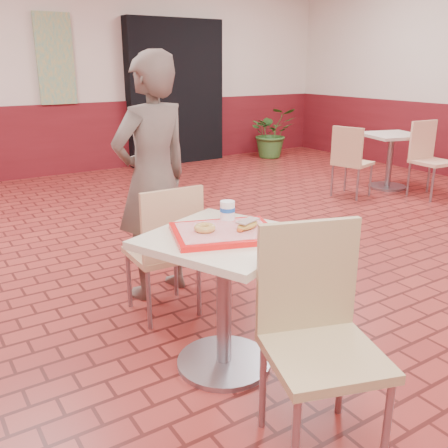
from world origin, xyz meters
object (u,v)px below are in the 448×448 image
main_table (224,280)px  long_john_donut (247,225)px  ring_donut (205,228)px  chair_second_left (350,158)px  chair_main_front (317,328)px  paper_cup (228,210)px  chair_main_back (166,245)px  chair_second_front (429,155)px  serving_tray (224,233)px  potted_plant (272,133)px  second_table (391,152)px  customer (153,179)px

main_table → long_john_donut: size_ratio=4.66×
ring_donut → chair_second_left: bearing=33.0°
chair_main_front → paper_cup: chair_main_front is taller
main_table → long_john_donut: 0.32m
chair_main_back → chair_second_front: size_ratio=0.96×
serving_tray → ring_donut: size_ratio=4.68×
chair_second_front → ring_donut: bearing=-153.2°
paper_cup → chair_second_front: chair_second_front is taller
chair_main_front → potted_plant: 6.75m
second_table → long_john_donut: bearing=-149.6°
long_john_donut → chair_second_front: size_ratio=0.18×
chair_second_front → chair_main_front: bearing=-144.8°
customer → chair_second_left: bearing=-171.9°
chair_main_front → second_table: 4.88m
potted_plant → customer: bearing=-136.6°
second_table → chair_second_left: 0.78m
customer → chair_second_front: customer is taller
ring_donut → paper_cup: (0.20, 0.10, 0.03)m
chair_main_front → paper_cup: size_ratio=9.67×
customer → second_table: 4.07m
chair_main_back → serving_tray: size_ratio=1.73×
serving_tray → chair_second_front: 4.38m
chair_second_front → customer: bearing=-165.4°
customer → chair_main_front: bearing=75.4°
main_table → chair_main_front: 0.66m
chair_second_left → second_table: bearing=-102.1°
ring_donut → potted_plant: bearing=48.8°
potted_plant → ring_donut: bearing=-131.2°
paper_cup → potted_plant: 6.09m
main_table → serving_tray: 0.26m
chair_main_front → serving_tray: size_ratio=1.92×
customer → serving_tray: customer is taller
customer → long_john_donut: 1.07m
main_table → ring_donut: ring_donut is taller
ring_donut → chair_main_front: bearing=-80.4°
ring_donut → long_john_donut: long_john_donut is taller
main_table → ring_donut: bearing=161.1°
main_table → potted_plant: (4.05, 4.76, -0.08)m
chair_second_left → paper_cup: bearing=107.4°
customer → second_table: bearing=-175.0°
chair_main_back → paper_cup: 0.63m
ring_donut → paper_cup: paper_cup is taller
chair_main_back → long_john_donut: chair_main_back is taller
long_john_donut → chair_second_left: size_ratio=0.19×
chair_main_front → ring_donut: size_ratio=8.97×
chair_second_left → potted_plant: 2.74m
main_table → paper_cup: 0.37m
serving_tray → ring_donut: 0.10m
main_table → serving_tray: size_ratio=1.49×
chair_main_front → chair_main_back: 1.32m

